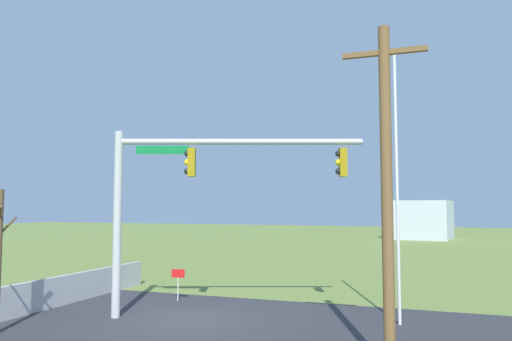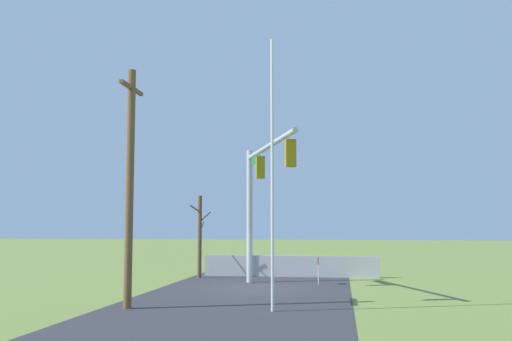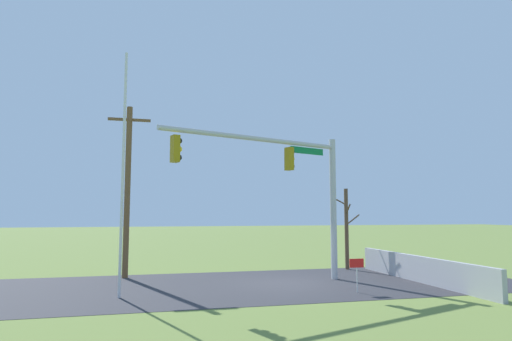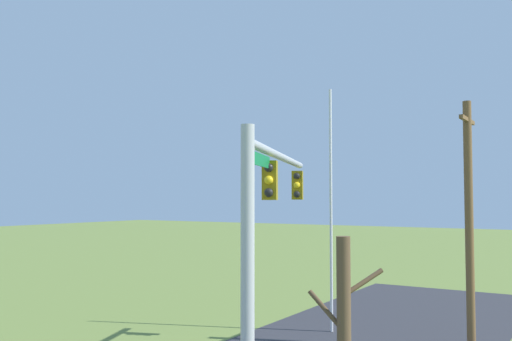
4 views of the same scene
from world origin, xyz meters
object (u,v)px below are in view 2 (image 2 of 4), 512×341
object	(u,v)px
bare_tree	(200,235)
signal_mast	(260,184)
open_sign	(318,264)
flagpole	(272,173)
utility_pole	(130,182)

from	to	relation	value
bare_tree	signal_mast	bearing A→B (deg)	-139.05
open_sign	signal_mast	bearing A→B (deg)	124.96
flagpole	open_sign	world-z (taller)	flagpole
utility_pole	open_sign	xyz separation A→B (m)	(8.38, -5.74, -3.14)
flagpole	bare_tree	distance (m)	12.18
flagpole	utility_pole	xyz separation A→B (m)	(-0.06, 4.66, -0.26)
flagpole	open_sign	size ratio (longest dim) A/B	7.07
bare_tree	open_sign	size ratio (longest dim) A/B	3.40
utility_pole	bare_tree	xyz separation A→B (m)	(10.95, 0.35, -1.91)
signal_mast	bare_tree	bearing A→B (deg)	40.95
signal_mast	open_sign	size ratio (longest dim) A/B	6.48
signal_mast	open_sign	bearing A→B (deg)	-55.04
signal_mast	bare_tree	world-z (taller)	signal_mast
bare_tree	flagpole	bearing A→B (deg)	-155.29
bare_tree	open_sign	bearing A→B (deg)	-112.84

